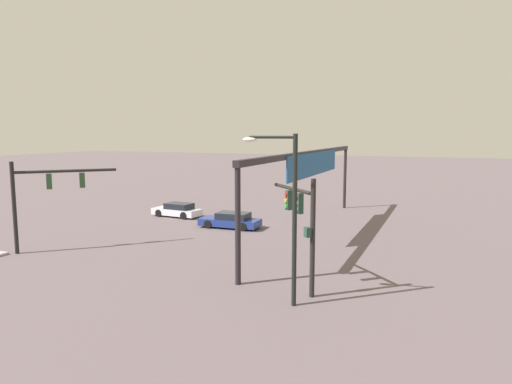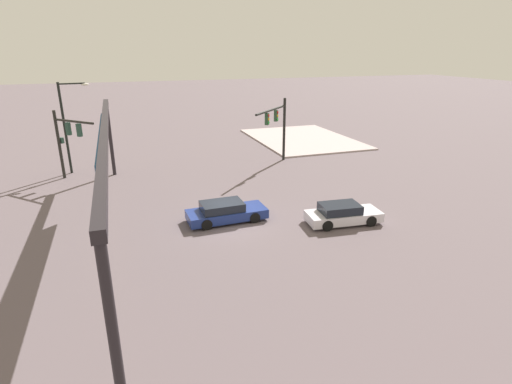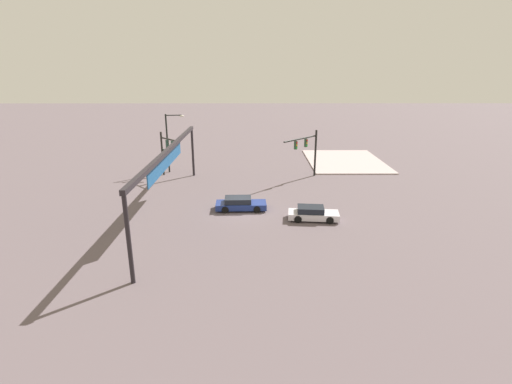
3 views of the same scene
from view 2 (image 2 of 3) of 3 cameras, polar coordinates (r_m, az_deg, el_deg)
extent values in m
plane|color=#605358|center=(24.09, -3.81, -4.36)|extent=(231.84, 231.84, 0.00)
cube|color=#B5A3A3|center=(46.74, 6.53, 7.46)|extent=(14.38, 10.36, 0.15)
cylinder|color=black|center=(35.15, -25.97, 5.97)|extent=(0.23, 0.23, 5.36)
cylinder|color=black|center=(33.21, -24.32, 9.06)|extent=(3.06, 2.93, 0.17)
cube|color=#234236|center=(33.85, -24.94, 8.08)|extent=(0.41, 0.41, 0.95)
cylinder|color=red|center=(33.90, -24.80, 8.62)|extent=(0.19, 0.18, 0.20)
cylinder|color=orange|center=(33.95, -24.73, 8.13)|extent=(0.19, 0.18, 0.20)
cylinder|color=green|center=(34.00, -24.66, 7.64)|extent=(0.19, 0.18, 0.20)
cube|color=#234236|center=(32.94, -23.66, 7.99)|extent=(0.41, 0.41, 0.95)
cylinder|color=red|center=(32.99, -23.51, 8.55)|extent=(0.19, 0.18, 0.20)
cylinder|color=orange|center=(33.04, -23.44, 8.04)|extent=(0.19, 0.18, 0.20)
cylinder|color=green|center=(33.10, -23.37, 7.53)|extent=(0.19, 0.18, 0.20)
cube|color=#234236|center=(35.24, -25.72, 6.56)|extent=(0.38, 0.38, 0.44)
cylinder|color=black|center=(37.24, 3.98, 8.77)|extent=(0.24, 0.24, 5.64)
cylinder|color=black|center=(34.14, 2.19, 11.48)|extent=(4.45, 4.32, 0.18)
cube|color=#28492E|center=(35.14, 2.83, 10.69)|extent=(0.41, 0.41, 0.95)
cylinder|color=red|center=(35.04, 3.08, 11.14)|extent=(0.19, 0.18, 0.20)
cylinder|color=orange|center=(35.08, 3.08, 10.66)|extent=(0.19, 0.18, 0.20)
cylinder|color=green|center=(35.13, 3.07, 10.18)|extent=(0.19, 0.18, 0.20)
cube|color=#28492E|center=(33.40, 1.55, 10.24)|extent=(0.41, 0.41, 0.95)
cylinder|color=red|center=(33.29, 1.82, 10.72)|extent=(0.19, 0.18, 0.20)
cylinder|color=orange|center=(33.34, 1.81, 10.21)|extent=(0.19, 0.18, 0.20)
cylinder|color=green|center=(33.39, 1.80, 9.70)|extent=(0.19, 0.18, 0.20)
cylinder|color=black|center=(36.21, -25.32, 8.01)|extent=(0.20, 0.20, 7.32)
cylinder|color=black|center=(35.83, -24.56, 13.72)|extent=(0.40, 1.94, 0.12)
ellipsoid|color=silver|center=(35.91, -22.96, 13.78)|extent=(0.38, 0.64, 0.20)
cylinder|color=black|center=(11.17, -19.28, -19.79)|extent=(0.28, 0.28, 5.70)
cylinder|color=black|center=(34.52, -19.80, 6.87)|extent=(0.28, 0.28, 5.70)
cube|color=black|center=(21.66, -20.59, 8.03)|extent=(25.44, 0.35, 0.35)
cube|color=#1D5085|center=(21.33, -20.93, 5.67)|extent=(12.76, 0.08, 1.67)
cube|color=silver|center=(24.41, 12.21, -3.34)|extent=(2.14, 4.51, 0.55)
cube|color=black|center=(24.10, 11.74, -2.26)|extent=(1.73, 2.41, 0.50)
cylinder|color=black|center=(25.70, 14.16, -2.60)|extent=(0.28, 0.66, 0.64)
cylinder|color=black|center=(24.40, 15.88, -3.96)|extent=(0.28, 0.66, 0.64)
cylinder|color=black|center=(24.60, 8.54, -3.21)|extent=(0.28, 0.66, 0.64)
cylinder|color=black|center=(23.25, 10.01, -4.69)|extent=(0.28, 0.66, 0.64)
cube|color=navy|center=(24.24, -4.13, -3.09)|extent=(1.98, 4.75, 0.55)
cube|color=black|center=(23.97, -4.81, -2.02)|extent=(1.69, 2.49, 0.50)
cylinder|color=black|center=(25.45, -1.54, -2.19)|extent=(0.24, 0.65, 0.64)
cylinder|color=black|center=(23.95, -0.19, -3.62)|extent=(0.24, 0.65, 0.64)
cylinder|color=black|center=(24.73, -7.94, -3.05)|extent=(0.24, 0.65, 0.64)
cylinder|color=black|center=(23.18, -6.97, -4.59)|extent=(0.24, 0.65, 0.64)
camera|label=1|loc=(54.76, -30.36, 14.50)|focal=32.69mm
camera|label=3|loc=(14.26, 132.90, -1.45)|focal=26.94mm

